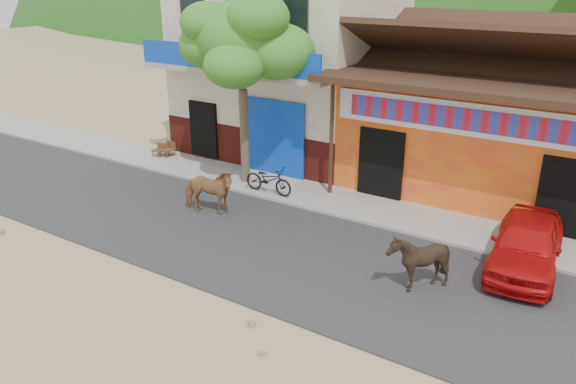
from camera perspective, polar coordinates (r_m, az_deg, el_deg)
name	(u,v)px	position (r m, az deg, el deg)	size (l,w,h in m)	color
ground	(258,312)	(11.83, -3.11, -12.03)	(120.00, 120.00, 0.00)	#9E825B
road	(318,261)	(13.63, 3.04, -7.04)	(60.00, 5.00, 0.04)	#28282B
sidewalk	(378,211)	(16.45, 9.10, -1.90)	(60.00, 2.00, 0.12)	gray
dance_club	(491,131)	(18.95, 19.97, 5.81)	(8.00, 6.00, 3.60)	orange
cafe_building	(291,58)	(21.44, 0.32, 13.46)	(7.00, 6.00, 7.00)	beige
tree	(243,90)	(17.59, -4.59, 10.32)	(3.00, 3.00, 6.00)	#2D721E
cow_tan	(208,191)	(16.05, -8.11, 0.08)	(0.73, 1.60, 1.35)	#98653D
cow_dark	(418,261)	(12.49, 13.10, -6.87)	(1.08, 1.22, 1.34)	black
red_car	(527,244)	(14.13, 23.07, -4.85)	(1.48, 3.67, 1.25)	#B80D0D
scooter	(269,180)	(17.24, -1.98, 1.26)	(0.58, 1.65, 0.87)	black
cafe_chair_left	(166,143)	(21.19, -12.24, 4.89)	(0.47, 0.47, 1.00)	#4C2919
cafe_chair_right	(158,145)	(21.29, -13.03, 4.70)	(0.40, 0.40, 0.86)	#482E18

